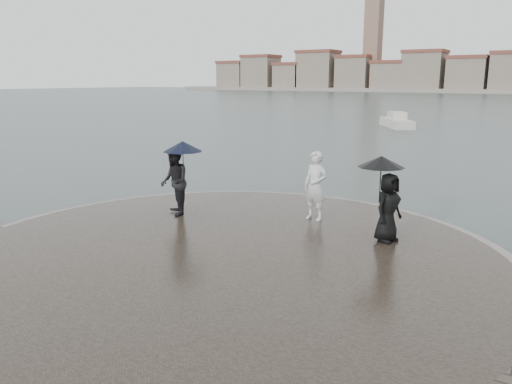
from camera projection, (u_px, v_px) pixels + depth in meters
The scene contains 6 objects.
ground at pixel (93, 336), 7.95m from camera, with size 400.00×400.00×0.00m, color #2B3835.
kerb_ring at pixel (223, 261), 10.79m from camera, with size 12.50×12.50×0.32m, color gray.
quay_tip at pixel (223, 260), 10.78m from camera, with size 11.90×11.90×0.36m, color #2D261E.
statue at pixel (315, 186), 13.08m from camera, with size 0.67×0.44×1.83m, color silver.
visitor_left at pixel (176, 174), 13.48m from camera, with size 1.36×1.19×2.04m.
visitor_right at pixel (386, 193), 11.33m from camera, with size 1.14×1.08×1.95m.
Camera 1 is at (6.12, -4.68, 4.00)m, focal length 35.00 mm.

